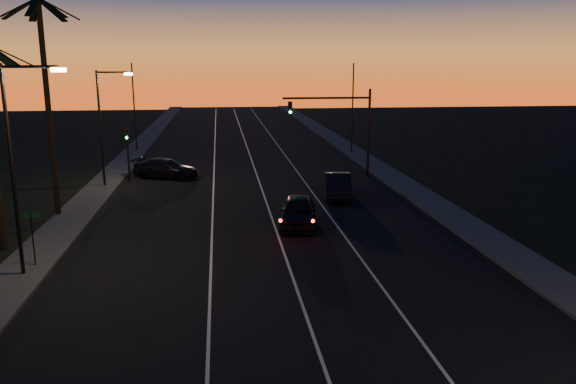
{
  "coord_description": "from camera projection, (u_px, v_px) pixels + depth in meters",
  "views": [
    {
      "loc": [
        -2.45,
        -3.96,
        8.99
      ],
      "look_at": [
        0.79,
        22.48,
        2.85
      ],
      "focal_mm": 35.0,
      "sensor_mm": 36.0,
      "label": 1
    }
  ],
  "objects": [
    {
      "name": "road",
      "position": [
        261.0,
        210.0,
        35.16
      ],
      "size": [
        20.0,
        170.0,
        0.01
      ],
      "primitive_type": "cube",
      "color": "black",
      "rests_on": "ground"
    },
    {
      "name": "sidewalk_left",
      "position": [
        76.0,
        214.0,
        33.81
      ],
      "size": [
        2.4,
        170.0,
        0.16
      ],
      "primitive_type": "cube",
      "color": "#373735",
      "rests_on": "ground"
    },
    {
      "name": "sidewalk_right",
      "position": [
        433.0,
        203.0,
        36.47
      ],
      "size": [
        2.4,
        170.0,
        0.16
      ],
      "primitive_type": "cube",
      "color": "#373735",
      "rests_on": "ground"
    },
    {
      "name": "lane_stripe_left",
      "position": [
        213.0,
        211.0,
        34.8
      ],
      "size": [
        0.12,
        160.0,
        0.01
      ],
      "primitive_type": "cube",
      "color": "silver",
      "rests_on": "road"
    },
    {
      "name": "lane_stripe_mid",
      "position": [
        269.0,
        209.0,
        35.21
      ],
      "size": [
        0.12,
        160.0,
        0.01
      ],
      "primitive_type": "cube",
      "color": "silver",
      "rests_on": "road"
    },
    {
      "name": "lane_stripe_right",
      "position": [
        324.0,
        208.0,
        35.63
      ],
      "size": [
        0.12,
        160.0,
        0.01
      ],
      "primitive_type": "cube",
      "color": "silver",
      "rests_on": "road"
    },
    {
      "name": "palm_far",
      "position": [
        46.0,
        88.0,
        32.0
      ],
      "size": [
        4.25,
        4.16,
        12.53
      ],
      "color": "black",
      "rests_on": "ground"
    },
    {
      "name": "streetlight_left_near",
      "position": [
        18.0,
        155.0,
        23.02
      ],
      "size": [
        2.55,
        0.26,
        9.0
      ],
      "color": "black",
      "rests_on": "ground"
    },
    {
      "name": "streetlight_left_far",
      "position": [
        104.0,
        119.0,
        40.49
      ],
      "size": [
        2.55,
        0.26,
        8.5
      ],
      "color": "black",
      "rests_on": "ground"
    },
    {
      "name": "street_sign",
      "position": [
        32.0,
        233.0,
        24.8
      ],
      "size": [
        0.7,
        0.06,
        2.6
      ],
      "color": "black",
      "rests_on": "ground"
    },
    {
      "name": "signal_mast",
      "position": [
        340.0,
        117.0,
        44.59
      ],
      "size": [
        7.1,
        0.41,
        7.0
      ],
      "color": "black",
      "rests_on": "ground"
    },
    {
      "name": "signal_post",
      "position": [
        127.0,
        144.0,
        43.04
      ],
      "size": [
        0.28,
        0.37,
        4.2
      ],
      "color": "black",
      "rests_on": "ground"
    },
    {
      "name": "far_pole_left",
      "position": [
        134.0,
        108.0,
        57.02
      ],
      "size": [
        0.14,
        0.14,
        9.0
      ],
      "primitive_type": "cylinder",
      "color": "black",
      "rests_on": "ground"
    },
    {
      "name": "far_pole_right",
      "position": [
        353.0,
        108.0,
        56.73
      ],
      "size": [
        0.14,
        0.14,
        9.0
      ],
      "primitive_type": "cylinder",
      "color": "black",
      "rests_on": "ground"
    },
    {
      "name": "lead_car",
      "position": [
        298.0,
        211.0,
        31.58
      ],
      "size": [
        2.76,
        5.67,
        1.67
      ],
      "color": "black",
      "rests_on": "road"
    },
    {
      "name": "right_car",
      "position": [
        338.0,
        186.0,
        38.14
      ],
      "size": [
        2.51,
        5.16,
        1.63
      ],
      "color": "black",
      "rests_on": "road"
    },
    {
      "name": "cross_car",
      "position": [
        166.0,
        169.0,
        44.68
      ],
      "size": [
        5.71,
        3.97,
        1.54
      ],
      "color": "black",
      "rests_on": "road"
    }
  ]
}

